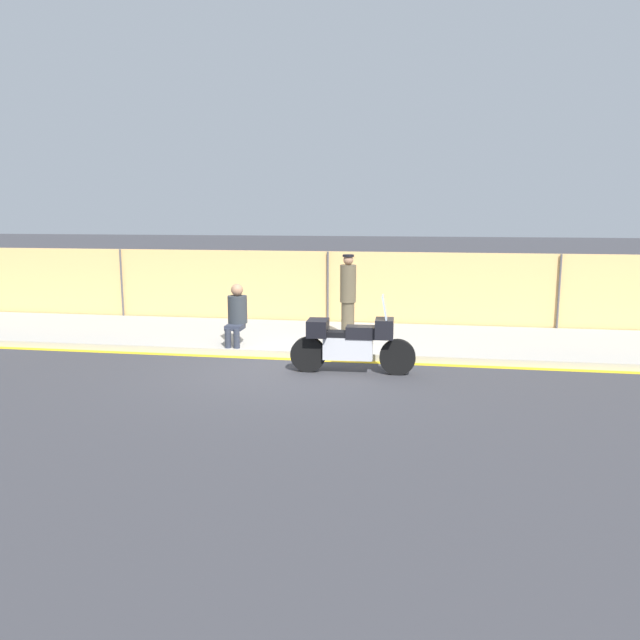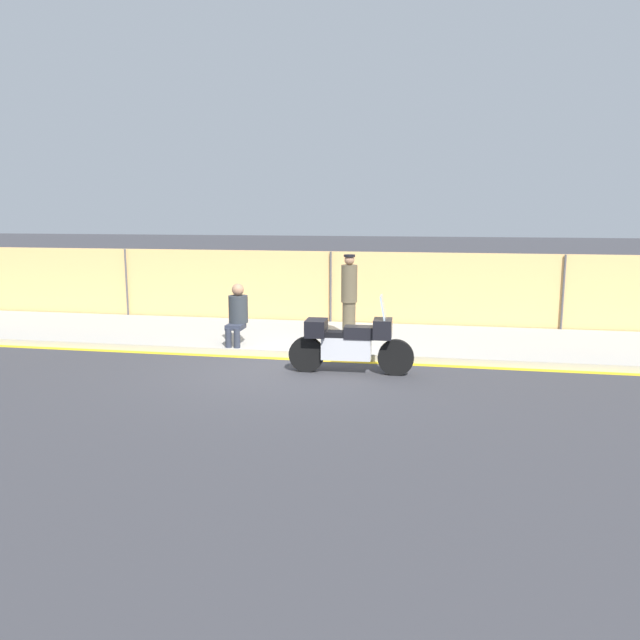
% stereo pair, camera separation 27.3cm
% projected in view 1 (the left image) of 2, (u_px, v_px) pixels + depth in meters
% --- Properties ---
extents(ground_plane, '(120.00, 120.00, 0.00)m').
position_uv_depth(ground_plane, '(292.00, 369.00, 11.46)').
color(ground_plane, '#38383D').
extents(sidewalk, '(40.78, 3.47, 0.14)m').
position_uv_depth(sidewalk, '(316.00, 338.00, 13.98)').
color(sidewalk, '#ADA89E').
rests_on(sidewalk, ground_plane).
extents(curb_paint_stripe, '(40.78, 0.18, 0.01)m').
position_uv_depth(curb_paint_stripe, '(300.00, 359.00, 12.22)').
color(curb_paint_stripe, gold).
rests_on(curb_paint_stripe, ground_plane).
extents(storefront_fence, '(38.74, 0.17, 1.88)m').
position_uv_depth(storefront_fence, '(328.00, 289.00, 15.59)').
color(storefront_fence, '#E5B26B').
rests_on(storefront_fence, ground_plane).
extents(motorcycle, '(2.25, 0.54, 1.42)m').
position_uv_depth(motorcycle, '(351.00, 342.00, 11.11)').
color(motorcycle, black).
rests_on(motorcycle, ground_plane).
extents(officer_standing, '(0.35, 0.35, 1.82)m').
position_uv_depth(officer_standing, '(348.00, 296.00, 13.41)').
color(officer_standing, brown).
rests_on(officer_standing, sidewalk).
extents(person_seated_on_curb, '(0.40, 0.66, 1.26)m').
position_uv_depth(person_seated_on_curb, '(237.00, 312.00, 12.83)').
color(person_seated_on_curb, '#2D3342').
rests_on(person_seated_on_curb, sidewalk).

